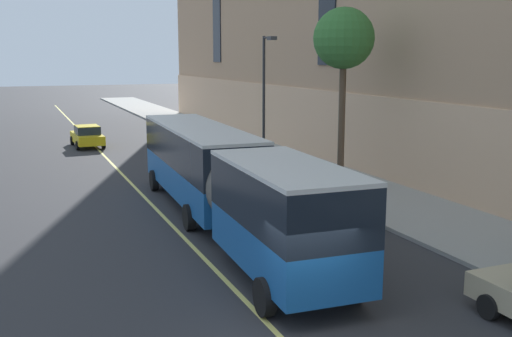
% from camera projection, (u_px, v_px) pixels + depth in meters
% --- Properties ---
extents(ground_plane, '(260.00, 260.00, 0.00)m').
position_uv_depth(ground_plane, '(305.00, 333.00, 14.13)').
color(ground_plane, '#303033').
extents(sidewalk, '(5.09, 160.00, 0.15)m').
position_uv_depth(sidewalk, '(509.00, 247.00, 20.28)').
color(sidewalk, '#9E9B93').
rests_on(sidewalk, ground).
extents(city_bus, '(3.50, 18.52, 3.52)m').
position_uv_depth(city_bus, '(223.00, 176.00, 22.37)').
color(city_bus, '#19569E').
rests_on(city_bus, ground).
extents(parked_car_navy_1, '(2.02, 4.55, 1.56)m').
position_uv_depth(parked_car_navy_1, '(219.00, 150.00, 36.90)').
color(parked_car_navy_1, navy).
rests_on(parked_car_navy_1, ground).
extents(parked_car_white_4, '(1.93, 4.63, 1.56)m').
position_uv_depth(parked_car_white_4, '(323.00, 198.00, 24.23)').
color(parked_car_white_4, silver).
rests_on(parked_car_white_4, ground).
extents(parked_car_black_5, '(2.04, 4.62, 1.56)m').
position_uv_depth(parked_car_black_5, '(259.00, 169.00, 30.65)').
color(parked_car_black_5, black).
rests_on(parked_car_black_5, ground).
extents(parked_car_green_6, '(2.09, 4.38, 1.56)m').
position_uv_depth(parked_car_green_6, '(178.00, 133.00, 45.00)').
color(parked_car_green_6, '#23603D').
rests_on(parked_car_green_6, ground).
extents(taxi_cab, '(2.12, 4.54, 1.56)m').
position_uv_depth(taxi_cab, '(87.00, 136.00, 43.16)').
color(taxi_cab, yellow).
rests_on(taxi_cab, ground).
extents(street_tree_far_uptown, '(2.92, 2.92, 8.60)m').
position_uv_depth(street_tree_far_uptown, '(344.00, 40.00, 28.43)').
color(street_tree_far_uptown, brown).
rests_on(street_tree_far_uptown, sidewalk).
extents(street_lamp, '(0.36, 1.48, 7.41)m').
position_uv_depth(street_lamp, '(265.00, 89.00, 33.78)').
color(street_lamp, '#2D2D30').
rests_on(street_lamp, sidewalk).
extents(lane_centerline, '(0.16, 140.00, 0.01)m').
position_uv_depth(lane_centerline, '(237.00, 292.00, 16.62)').
color(lane_centerline, '#E0D66B').
rests_on(lane_centerline, ground).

